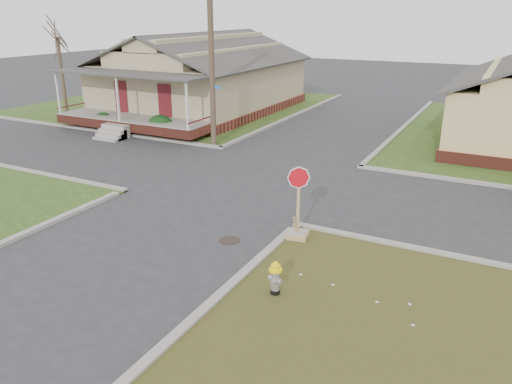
% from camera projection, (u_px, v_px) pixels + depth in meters
% --- Properties ---
extents(ground, '(120.00, 120.00, 0.00)m').
position_uv_depth(ground, '(179.00, 221.00, 16.42)').
color(ground, '#2D2D2F').
rests_on(ground, ground).
extents(verge_far_left, '(19.00, 19.00, 0.05)m').
position_uv_depth(verge_far_left, '(178.00, 104.00, 37.06)').
color(verge_far_left, '#2A4518').
rests_on(verge_far_left, ground).
extents(curbs, '(80.00, 40.00, 0.12)m').
position_uv_depth(curbs, '(251.00, 179.00, 20.59)').
color(curbs, gray).
rests_on(curbs, ground).
extents(manhole, '(0.64, 0.64, 0.01)m').
position_uv_depth(manhole, '(230.00, 240.00, 15.05)').
color(manhole, black).
rests_on(manhole, ground).
extents(corner_house, '(10.10, 15.50, 5.30)m').
position_uv_depth(corner_house, '(201.00, 78.00, 33.90)').
color(corner_house, maroon).
rests_on(corner_house, ground).
extents(utility_pole, '(1.80, 0.28, 9.00)m').
position_uv_depth(utility_pole, '(211.00, 52.00, 24.08)').
color(utility_pole, '#3C2C22').
rests_on(utility_pole, ground).
extents(tree_far_left, '(0.22, 0.22, 4.90)m').
position_uv_depth(tree_far_left, '(62.00, 75.00, 33.37)').
color(tree_far_left, '#3C2C22').
rests_on(tree_far_left, verge_far_left).
extents(fire_hydrant, '(0.32, 0.32, 0.87)m').
position_uv_depth(fire_hydrant, '(275.00, 276.00, 11.97)').
color(fire_hydrant, black).
rests_on(fire_hydrant, ground).
extents(stop_sign, '(0.64, 0.63, 2.26)m').
position_uv_depth(stop_sign, '(298.00, 222.00, 14.99)').
color(stop_sign, '#9F8356').
rests_on(stop_sign, ground).
extents(hedge_left, '(1.28, 1.05, 0.98)m').
position_uv_depth(hedge_left, '(104.00, 120.00, 29.22)').
color(hedge_left, '#133514').
rests_on(hedge_left, verge_far_left).
extents(hedge_right, '(1.48, 1.21, 1.13)m').
position_uv_depth(hedge_right, '(161.00, 125.00, 27.47)').
color(hedge_right, '#133514').
rests_on(hedge_right, verge_far_left).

